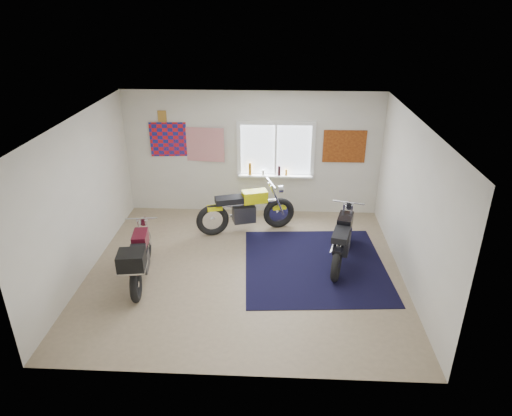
{
  "coord_description": "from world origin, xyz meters",
  "views": [
    {
      "loc": [
        0.54,
        -6.89,
        4.44
      ],
      "look_at": [
        0.18,
        0.4,
        1.04
      ],
      "focal_mm": 32.0,
      "sensor_mm": 36.0,
      "label": 1
    }
  ],
  "objects_px": {
    "navy_rug": "(315,265)",
    "maroon_tourer": "(139,258)",
    "black_chrome_bike": "(342,240)",
    "yellow_triumph": "(246,211)"
  },
  "relations": [
    {
      "from": "navy_rug",
      "to": "yellow_triumph",
      "type": "xyz_separation_m",
      "value": [
        -1.34,
        1.28,
        0.45
      ]
    },
    {
      "from": "yellow_triumph",
      "to": "maroon_tourer",
      "type": "distance_m",
      "value": 2.58
    },
    {
      "from": "navy_rug",
      "to": "maroon_tourer",
      "type": "relative_size",
      "value": 1.41
    },
    {
      "from": "yellow_triumph",
      "to": "navy_rug",
      "type": "bearing_deg",
      "value": -61.03
    },
    {
      "from": "black_chrome_bike",
      "to": "maroon_tourer",
      "type": "relative_size",
      "value": 1.02
    },
    {
      "from": "navy_rug",
      "to": "maroon_tourer",
      "type": "height_order",
      "value": "maroon_tourer"
    },
    {
      "from": "navy_rug",
      "to": "yellow_triumph",
      "type": "height_order",
      "value": "yellow_triumph"
    },
    {
      "from": "yellow_triumph",
      "to": "maroon_tourer",
      "type": "height_order",
      "value": "yellow_triumph"
    },
    {
      "from": "yellow_triumph",
      "to": "maroon_tourer",
      "type": "xyz_separation_m",
      "value": [
        -1.65,
        -1.98,
        0.03
      ]
    },
    {
      "from": "maroon_tourer",
      "to": "black_chrome_bike",
      "type": "bearing_deg",
      "value": -83.54
    }
  ]
}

